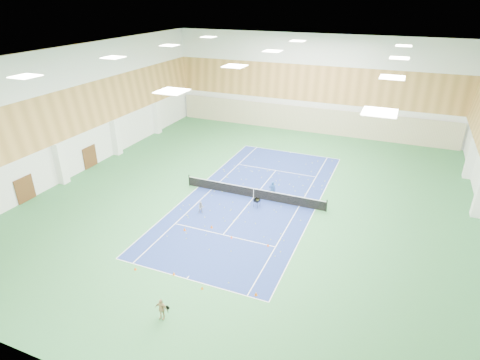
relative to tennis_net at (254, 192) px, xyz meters
name	(u,v)px	position (x,y,z in m)	size (l,w,h in m)	color
ground	(253,198)	(0.00, 0.00, -0.55)	(40.00, 40.00, 0.00)	#30703C
room_shell	(254,133)	(0.00, 0.00, 5.45)	(36.00, 40.00, 12.00)	white
wood_cladding	(255,109)	(0.00, 0.00, 7.45)	(36.00, 40.00, 8.00)	#C28B48
ceiling_light_grid	(256,58)	(0.00, 0.00, 11.37)	(21.40, 25.40, 0.06)	white
court_surface	(253,198)	(0.00, 0.00, -0.55)	(10.97, 23.77, 0.01)	navy
tennis_balls_scatter	(253,197)	(0.00, 0.00, -0.50)	(10.57, 22.77, 0.07)	#CCDE25
tennis_net	(254,192)	(0.00, 0.00, 0.00)	(12.80, 0.10, 1.10)	black
back_curtain	(309,120)	(0.00, 19.75, 1.05)	(35.40, 0.16, 3.20)	#C6B793
door_left_a	(25,189)	(-17.92, -8.00, 0.55)	(0.08, 1.80, 2.20)	#593319
door_left_b	(90,157)	(-17.92, 0.00, 0.55)	(0.08, 1.80, 2.20)	#593319
coach	(272,190)	(1.52, 0.60, 0.26)	(0.59, 0.39, 1.61)	#1F4792
child_court	(201,208)	(-3.00, -4.12, -0.04)	(0.49, 0.38, 1.01)	gray
child_apron	(161,309)	(0.40, -15.33, 0.11)	(0.77, 0.32, 1.32)	tan
ball_cart	(257,203)	(0.85, -1.44, -0.15)	(0.46, 0.46, 0.80)	black
cone_svc_a	(185,229)	(-2.93, -6.98, -0.43)	(0.23, 0.23, 0.25)	#DD580B
cone_svc_b	(212,227)	(-1.21, -5.85, -0.43)	(0.22, 0.22, 0.24)	orange
cone_svc_c	(231,237)	(0.76, -6.56, -0.45)	(0.18, 0.18, 0.20)	#FF410D
cone_svc_d	(268,245)	(3.58, -6.50, -0.45)	(0.19, 0.19, 0.21)	#D9420B
cone_base_a	(135,268)	(-3.56, -12.35, -0.45)	(0.18, 0.18, 0.20)	#F8500D
cone_base_b	(174,274)	(-0.95, -11.83, -0.45)	(0.18, 0.18, 0.20)	orange
cone_base_c	(202,288)	(1.34, -12.34, -0.45)	(0.18, 0.18, 0.20)	orange
cone_base_d	(256,294)	(4.58, -11.61, -0.43)	(0.21, 0.21, 0.24)	orange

